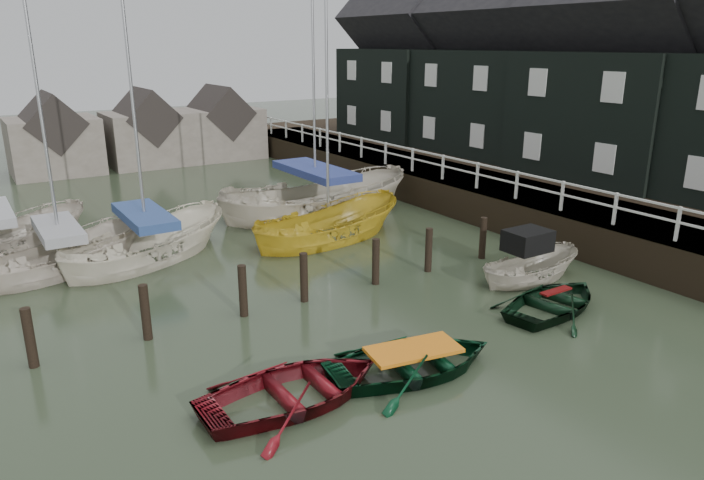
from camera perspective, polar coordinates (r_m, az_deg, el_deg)
ground at (r=15.81m, az=4.82°, el=-8.21°), size 120.00×120.00×0.00m
pier at (r=28.66m, az=7.77°, el=4.99°), size 3.04×32.00×2.70m
land_strip at (r=32.61m, az=15.17°, el=4.78°), size 14.00×38.00×1.50m
quay_houses at (r=31.02m, az=17.90°, el=14.55°), size 6.52×28.14×10.01m
mooring_pilings at (r=17.36m, az=-4.13°, el=-3.98°), size 13.72×0.22×1.80m
far_sheds at (r=38.76m, az=-18.39°, el=9.24°), size 14.00×4.08×4.39m
rowboat_red at (r=12.97m, az=-5.14°, el=-14.41°), size 3.94×2.82×0.81m
rowboat_green at (r=13.98m, az=5.55°, el=-11.88°), size 4.28×3.39×0.80m
rowboat_dkgreen at (r=17.78m, az=17.89°, el=-6.03°), size 3.98×3.17×0.74m
motorboat at (r=19.73m, az=15.81°, el=-3.11°), size 3.70×1.41×2.21m
sailboat_a at (r=21.74m, az=-24.74°, el=-2.33°), size 6.16×4.06×10.34m
sailboat_b at (r=21.80m, az=-17.99°, el=-1.51°), size 6.84×4.80×11.02m
sailboat_c at (r=22.92m, az=-2.15°, el=0.15°), size 6.69×3.33×10.66m
sailboat_d at (r=26.11m, az=-3.30°, el=2.41°), size 8.56×4.12×12.46m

